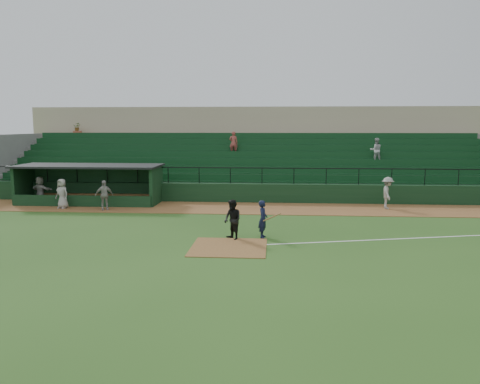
{
  "coord_description": "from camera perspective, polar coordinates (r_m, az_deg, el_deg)",
  "views": [
    {
      "loc": [
        1.81,
        -19.12,
        4.82
      ],
      "look_at": [
        0.0,
        5.0,
        1.4
      ],
      "focal_mm": 35.05,
      "sensor_mm": 36.0,
      "label": 1
    }
  ],
  "objects": [
    {
      "name": "dugout_player_b",
      "position": [
        29.26,
        -20.85,
        -0.18
      ],
      "size": [
        0.99,
        0.81,
        1.74
      ],
      "primitive_type": "imported",
      "rotation": [
        0.0,
        0.0,
        -0.36
      ],
      "color": "#9C9792",
      "rests_on": "warning_track"
    },
    {
      "name": "ground",
      "position": [
        19.8,
        -1.09,
        -6.04
      ],
      "size": [
        90.0,
        90.0,
        0.0
      ],
      "primitive_type": "plane",
      "color": "#294F19",
      "rests_on": "ground"
    },
    {
      "name": "dugout_player_a",
      "position": [
        27.95,
        -16.22,
        -0.37
      ],
      "size": [
        1.08,
        0.81,
        1.71
      ],
      "primitive_type": "imported",
      "rotation": [
        0.0,
        0.0,
        0.45
      ],
      "color": "#9D9793",
      "rests_on": "warning_track"
    },
    {
      "name": "runner",
      "position": [
        28.52,
        17.52,
        -0.1
      ],
      "size": [
        0.83,
        1.28,
        1.86
      ],
      "primitive_type": "imported",
      "rotation": [
        0.0,
        0.0,
        1.45
      ],
      "color": "gray",
      "rests_on": "warning_track"
    },
    {
      "name": "foul_line",
      "position": [
        21.78,
        20.78,
        -5.26
      ],
      "size": [
        17.49,
        4.44,
        0.01
      ],
      "primitive_type": "cube",
      "rotation": [
        0.0,
        0.0,
        0.24
      ],
      "color": "white",
      "rests_on": "ground"
    },
    {
      "name": "umpire",
      "position": [
        19.95,
        -0.91,
        -3.4
      ],
      "size": [
        1.03,
        1.06,
        1.72
      ],
      "primitive_type": "imported",
      "rotation": [
        0.0,
        0.0,
        -0.89
      ],
      "color": "black",
      "rests_on": "ground"
    },
    {
      "name": "stadium_structure",
      "position": [
        35.71,
        1.38,
        4.01
      ],
      "size": [
        38.0,
        13.08,
        6.4
      ],
      "color": "black",
      "rests_on": "ground"
    },
    {
      "name": "warning_track",
      "position": [
        27.6,
        0.47,
        -1.98
      ],
      "size": [
        40.0,
        4.0,
        0.03
      ],
      "primitive_type": "cube",
      "color": "brown",
      "rests_on": "ground"
    },
    {
      "name": "dugout_player_c",
      "position": [
        31.45,
        -23.13,
        0.22
      ],
      "size": [
        1.66,
        1.06,
        1.71
      ],
      "primitive_type": "imported",
      "rotation": [
        0.0,
        0.0,
        2.76
      ],
      "color": "gray",
      "rests_on": "warning_track"
    },
    {
      "name": "home_plate_dirt",
      "position": [
        18.83,
        -1.38,
        -6.74
      ],
      "size": [
        3.0,
        3.0,
        0.03
      ],
      "primitive_type": "cube",
      "color": "brown",
      "rests_on": "ground"
    },
    {
      "name": "dugout",
      "position": [
        31.12,
        -17.55,
        1.24
      ],
      "size": [
        8.9,
        3.2,
        2.42
      ],
      "color": "black",
      "rests_on": "ground"
    },
    {
      "name": "batter_at_plate",
      "position": [
        20.33,
        2.82,
        -3.31
      ],
      "size": [
        1.01,
        0.68,
        1.63
      ],
      "color": "black",
      "rests_on": "ground"
    }
  ]
}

